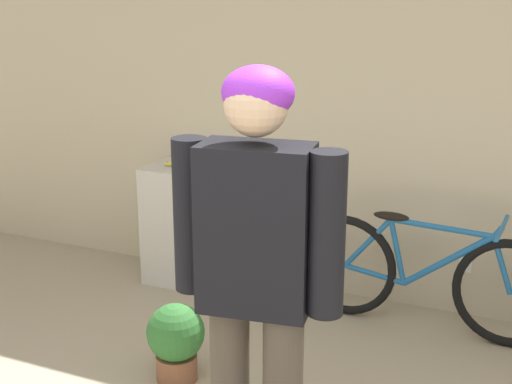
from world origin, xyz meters
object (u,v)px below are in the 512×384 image
(banana, at_px, (181,165))
(potted_plant, at_px, (176,339))
(bicycle, at_px, (424,276))
(person, at_px, (256,261))

(banana, height_order, potted_plant, banana)
(bicycle, distance_m, banana, 1.78)
(bicycle, xyz_separation_m, potted_plant, (-1.08, -1.12, -0.12))
(banana, bearing_deg, potted_plant, -62.09)
(potted_plant, bearing_deg, bicycle, 46.04)
(person, xyz_separation_m, potted_plant, (-0.76, 0.66, -0.81))
(person, relative_size, potted_plant, 4.12)
(bicycle, xyz_separation_m, banana, (-1.70, 0.05, 0.50))
(person, bearing_deg, potted_plant, 130.70)
(person, distance_m, banana, 2.31)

